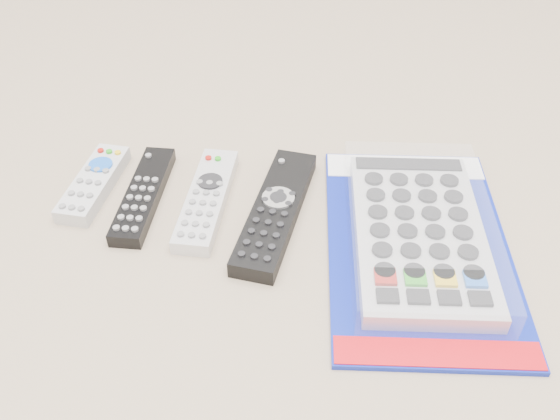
# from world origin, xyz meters

# --- Properties ---
(remote_small_grey) EXTENTS (0.06, 0.16, 0.02)m
(remote_small_grey) POSITION_xyz_m (-0.22, 0.06, 0.01)
(remote_small_grey) COLOR #B3B3B6
(remote_small_grey) RESTS_ON ground
(remote_slim_black) EXTENTS (0.05, 0.19, 0.02)m
(remote_slim_black) POSITION_xyz_m (-0.14, 0.04, 0.01)
(remote_slim_black) COLOR black
(remote_slim_black) RESTS_ON ground
(remote_silver_dvd) EXTENTS (0.06, 0.20, 0.02)m
(remote_silver_dvd) POSITION_xyz_m (-0.06, 0.03, 0.01)
(remote_silver_dvd) COLOR silver
(remote_silver_dvd) RESTS_ON ground
(remote_large_black) EXTENTS (0.10, 0.24, 0.03)m
(remote_large_black) POSITION_xyz_m (0.04, 0.01, 0.01)
(remote_large_black) COLOR black
(remote_large_black) RESTS_ON ground
(jumbo_remote_packaged) EXTENTS (0.23, 0.37, 0.05)m
(jumbo_remote_packaged) POSITION_xyz_m (0.22, -0.02, 0.02)
(jumbo_remote_packaged) COLOR #0D1E96
(jumbo_remote_packaged) RESTS_ON ground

